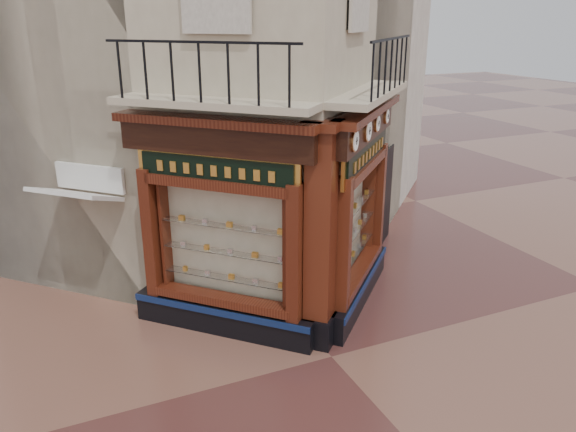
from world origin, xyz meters
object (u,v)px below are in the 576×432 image
clock_a (355,141)px  awning (90,310)px  clock_c (377,123)px  clock_d (386,116)px  signboard_left (216,170)px  signboard_right (366,153)px  clock_b (368,131)px  corner_pilaster (320,242)px

clock_a → awning: (-4.17, 2.94, -3.62)m
clock_c → clock_d: 0.87m
clock_c → signboard_left: 3.25m
clock_a → signboard_left: bearing=107.5°
awning → signboard_left: size_ratio=0.71×
clock_a → clock_c: clock_a is taller
awning → signboard_right: signboard_right is taller
clock_c → clock_b: bearing=180.0°
clock_a → clock_d: (1.80, 1.80, 0.00)m
clock_b → clock_a: bearing=180.0°
clock_b → signboard_left: clock_b is taller
clock_b → clock_d: clock_b is taller
clock_a → signboard_right: clock_a is taller
clock_b → clock_d: (1.14, 1.14, 0.00)m
clock_a → clock_d: 2.54m
corner_pilaster → clock_d: corner_pilaster is taller
corner_pilaster → signboard_left: (-1.46, 1.01, 1.15)m
clock_c → signboard_left: clock_c is taller
clock_a → signboard_right: size_ratio=0.16×
corner_pilaster → awning: size_ratio=2.60×
signboard_left → clock_d: bearing=-124.0°
awning → clock_a: bearing=-170.2°
clock_c → clock_d: clock_c is taller
awning → signboard_left: 4.22m
corner_pilaster → clock_a: 1.77m
clock_b → signboard_left: size_ratio=0.19×
clock_a → clock_b: 0.92m
clock_d → awning: 7.08m
signboard_right → clock_a: bearing=-175.4°
signboard_left → signboard_right: bearing=-135.0°
corner_pilaster → signboard_right: size_ratio=1.75×
corner_pilaster → clock_d: size_ratio=12.91×
clock_c → awning: 6.70m
clock_c → clock_d: (0.62, 0.62, -0.00)m
clock_c → signboard_left: bearing=137.2°
corner_pilaster → signboard_right: (1.46, 1.01, 1.15)m
clock_b → corner_pilaster: bearing=161.7°
corner_pilaster → signboard_right: bearing=-10.2°
signboard_left → awning: bearing=3.7°
corner_pilaster → clock_d: bearing=-8.4°
clock_d → signboard_left: bearing=146.0°
clock_a → clock_d: bearing=0.0°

